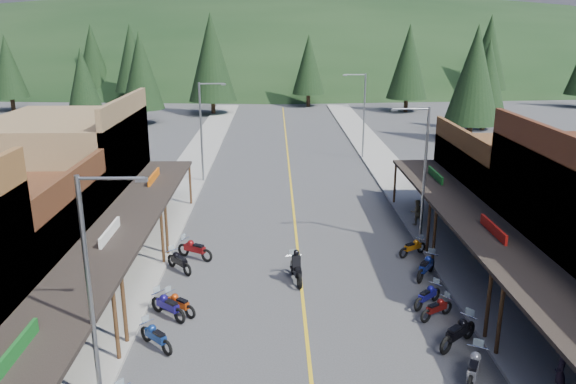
{
  "coord_description": "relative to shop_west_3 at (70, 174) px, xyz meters",
  "views": [
    {
      "loc": [
        -1.24,
        -22.1,
        12.23
      ],
      "look_at": [
        -0.51,
        8.91,
        3.0
      ],
      "focal_mm": 35.0,
      "sensor_mm": 36.0,
      "label": 1
    }
  ],
  "objects": [
    {
      "name": "rider_on_bike",
      "position": [
        13.54,
        -7.92,
        -2.8
      ],
      "size": [
        1.15,
        2.44,
        1.79
      ],
      "rotation": [
        0.0,
        0.0,
        0.16
      ],
      "color": "black",
      "rests_on": "ground"
    },
    {
      "name": "centerline",
      "position": [
        13.78,
        8.7,
        -3.51
      ],
      "size": [
        0.15,
        90.0,
        0.01
      ],
      "primitive_type": "cube",
      "color": "gold",
      "rests_on": "ground"
    },
    {
      "name": "bike_east_5",
      "position": [
        19.53,
        -16.32,
        -2.87
      ],
      "size": [
        1.72,
        2.38,
        1.31
      ],
      "primitive_type": null,
      "rotation": [
        0.0,
        0.0,
        -0.47
      ],
      "color": "gray",
      "rests_on": "ground"
    },
    {
      "name": "pine_7",
      "position": [
        -18.22,
        64.7,
        3.72
      ],
      "size": [
        5.88,
        5.88,
        12.5
      ],
      "color": "black",
      "rests_on": "ground"
    },
    {
      "name": "pine_1",
      "position": [
        -10.22,
        58.7,
        3.72
      ],
      "size": [
        5.88,
        5.88,
        12.5
      ],
      "color": "black",
      "rests_on": "ground"
    },
    {
      "name": "pine_10",
      "position": [
        -4.22,
        38.7,
        3.27
      ],
      "size": [
        5.38,
        5.38,
        11.6
      ],
      "color": "black",
      "rests_on": "ground"
    },
    {
      "name": "bike_east_7",
      "position": [
        19.49,
        -11.74,
        -2.99
      ],
      "size": [
        1.9,
        1.52,
        1.06
      ],
      "primitive_type": null,
      "rotation": [
        0.0,
        0.0,
        -1.0
      ],
      "color": "maroon",
      "rests_on": "ground"
    },
    {
      "name": "shop_east_3",
      "position": [
        27.54,
        0.0,
        -0.99
      ],
      "size": [
        10.9,
        10.2,
        6.2
      ],
      "color": "#4C2D16",
      "rests_on": "ground"
    },
    {
      "name": "bike_east_8",
      "position": [
        19.39,
        -10.61,
        -2.96
      ],
      "size": [
        1.89,
        1.81,
        1.12
      ],
      "primitive_type": null,
      "rotation": [
        0.0,
        0.0,
        -0.83
      ],
      "color": "navy",
      "rests_on": "ground"
    },
    {
      "name": "pine_8",
      "position": [
        -8.22,
        28.7,
        2.46
      ],
      "size": [
        4.48,
        4.48,
        10.0
      ],
      "color": "black",
      "rests_on": "ground"
    },
    {
      "name": "sidewalk_west",
      "position": [
        5.08,
        8.7,
        -3.44
      ],
      "size": [
        3.4,
        94.0,
        0.15
      ],
      "primitive_type": "cube",
      "color": "gray",
      "rests_on": "ground"
    },
    {
      "name": "pine_0",
      "position": [
        -26.22,
        50.7,
        2.96
      ],
      "size": [
        5.04,
        5.04,
        11.0
      ],
      "color": "black",
      "rests_on": "ground"
    },
    {
      "name": "bike_west_10",
      "position": [
        8.14,
        -5.02,
        -2.88
      ],
      "size": [
        2.31,
        1.79,
        1.28
      ],
      "primitive_type": null,
      "rotation": [
        0.0,
        0.0,
        1.04
      ],
      "color": "maroon",
      "rests_on": "ground"
    },
    {
      "name": "pine_3",
      "position": [
        17.78,
        54.7,
        2.96
      ],
      "size": [
        5.04,
        5.04,
        11.0
      ],
      "color": "black",
      "rests_on": "ground"
    },
    {
      "name": "pine_11",
      "position": [
        33.78,
        26.7,
        3.67
      ],
      "size": [
        5.82,
        5.82,
        12.4
      ],
      "color": "black",
      "rests_on": "ground"
    },
    {
      "name": "bike_west_8",
      "position": [
        8.26,
        -11.09,
        -2.96
      ],
      "size": [
        1.93,
        1.71,
        1.11
      ],
      "primitive_type": null,
      "rotation": [
        0.0,
        0.0,
        0.91
      ],
      "color": "#BF3E0D",
      "rests_on": "ground"
    },
    {
      "name": "ground",
      "position": [
        13.78,
        -11.3,
        -3.52
      ],
      "size": [
        220.0,
        220.0,
        0.0
      ],
      "primitive_type": "plane",
      "color": "#38383A",
      "rests_on": "ground"
    },
    {
      "name": "shop_west_3",
      "position": [
        0.0,
        0.0,
        0.0
      ],
      "size": [
        10.9,
        10.2,
        8.2
      ],
      "color": "brown",
      "rests_on": "ground"
    },
    {
      "name": "bike_west_9",
      "position": [
        7.55,
        -6.59,
        -2.92
      ],
      "size": [
        1.91,
        2.05,
        1.2
      ],
      "primitive_type": null,
      "rotation": [
        0.0,
        0.0,
        0.72
      ],
      "color": "black",
      "rests_on": "ground"
    },
    {
      "name": "sidewalk_east",
      "position": [
        22.48,
        8.7,
        -3.44
      ],
      "size": [
        3.4,
        94.0,
        0.15
      ],
      "primitive_type": "cube",
      "color": "gray",
      "rests_on": "ground"
    },
    {
      "name": "streetlight_1",
      "position": [
        6.83,
        10.7,
        0.94
      ],
      "size": [
        2.16,
        0.18,
        8.0
      ],
      "color": "gray",
      "rests_on": "ground"
    },
    {
      "name": "streetlight_3",
      "position": [
        20.74,
        18.7,
        0.94
      ],
      "size": [
        2.16,
        0.18,
        8.0
      ],
      "color": "gray",
      "rests_on": "ground"
    },
    {
      "name": "pine_4",
      "position": [
        31.78,
        48.7,
        3.72
      ],
      "size": [
        5.88,
        5.88,
        12.5
      ],
      "color": "black",
      "rests_on": "ground"
    },
    {
      "name": "bike_west_7",
      "position": [
        7.84,
        -11.41,
        -2.9
      ],
      "size": [
        2.11,
        1.98,
        1.24
      ],
      "primitive_type": null,
      "rotation": [
        0.0,
        0.0,
        0.85
      ],
      "color": "navy",
      "rests_on": "ground"
    },
    {
      "name": "streetlight_0",
      "position": [
        6.83,
        -17.3,
        0.94
      ],
      "size": [
        2.16,
        0.18,
        8.0
      ],
      "color": "gray",
      "rests_on": "ground"
    },
    {
      "name": "streetlight_2",
      "position": [
        20.74,
        -3.3,
        0.94
      ],
      "size": [
        2.16,
        0.18,
        8.0
      ],
      "color": "gray",
      "rests_on": "ground"
    },
    {
      "name": "pine_5",
      "position": [
        47.78,
        60.7,
        4.47
      ],
      "size": [
        6.72,
        6.72,
        14.0
      ],
      "color": "black",
      "rests_on": "ground"
    },
    {
      "name": "bike_west_6",
      "position": [
        7.81,
        -13.83,
        -2.94
      ],
      "size": [
        1.9,
        1.89,
        1.15
      ],
      "primitive_type": null,
      "rotation": [
        0.0,
        0.0,
        0.79
      ],
      "color": "navy",
      "rests_on": "ground"
    },
    {
      "name": "pedestrian_east_a",
      "position": [
        22.16,
        -17.16,
        -2.59
      ],
      "size": [
        0.54,
        0.66,
        1.57
      ],
      "primitive_type": "imported",
      "rotation": [
        0.0,
        0.0,
        -1.9
      ],
      "color": "#2A1F2E",
      "rests_on": "sidewalk_east"
    },
    {
      "name": "pine_2",
      "position": [
        3.78,
        46.7,
        4.47
      ],
      "size": [
        6.72,
        6.72,
        14.0
      ],
      "color": "black",
      "rests_on": "ground"
    },
    {
      "name": "bike_east_9",
      "position": [
        20.1,
        -7.61,
        -2.88
      ],
      "size": [
        1.89,
        2.28,
        1.28
      ],
      "primitive_type": null,
      "rotation": [
        0.0,
        0.0,
        -0.6
      ],
      "color": "navy",
      "rests_on": "ground"
    },
    {
      "name": "pedestrian_east_b",
      "position": [
        21.41,
        -0.17,
        -2.56
      ],
      "size": [
        0.87,
        0.62,
        1.63
      ],
      "primitive_type": "imported",
      "rotation": [
        0.0,
        0.0,
        3.37
      ],
      "color": "brown",
      "rests_on": "sidewalk_east"
    },
    {
      "name": "bike_east_10",
      "position": [
        20.1,
        -4.82,
        -2.98
      ],
      "size": [
        1.95,
        1.54,
        1.09
      ],
      "primitive_type": null,
      "rotation": [
        0.0,
        0.0,
        -1.02
      ],
      "color": "#C16A0D",
      "rests_on": "ground"
    },
    {
      "name": "bike_east_6",
      "position": [
        19.72,
        -13.96,
        -2.85
      ],
      "size": [
        2.27,
        2.11,
        1.33
      ],
      "primitive_type": null,
      "rotation": [
        0.0,
        0.0,
        -0.86
      ],
      "color": "black",
      "rests_on": "ground"
    },
    {
      "name": "ridge_hill",
      "position": [
        13.78,
        123.7,
        -3.52
      ],
      "size": [
        310.0,
        140.0,
        60.0
      ],
      "primitive_type": "ellipsoid",
      "color": "black",
      "rests_on": "ground"
    },
    {
      "name": "pine_9",
      "position": [
        37.78,
        33.7,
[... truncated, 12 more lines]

